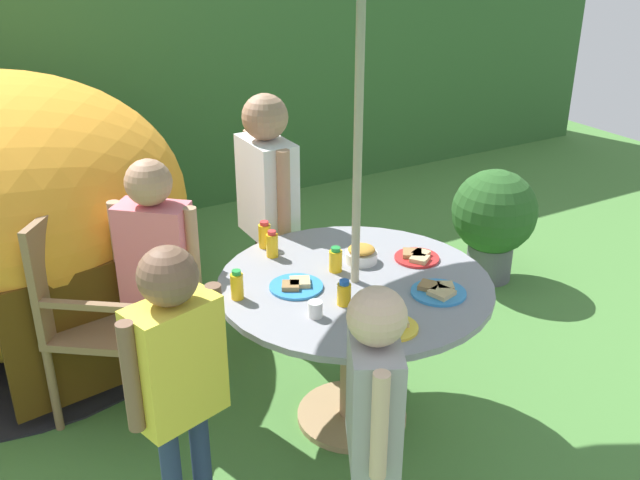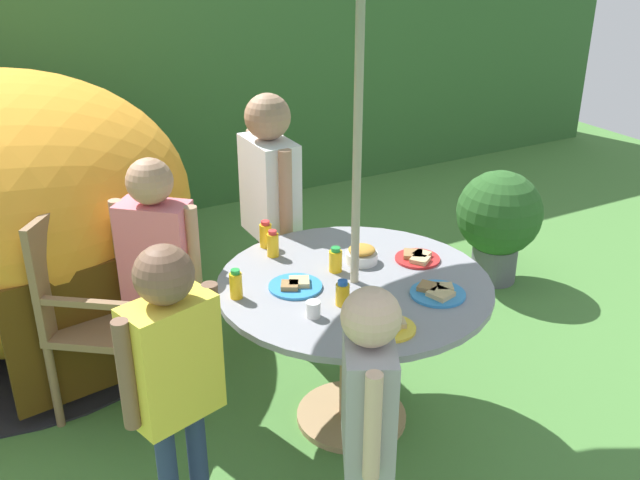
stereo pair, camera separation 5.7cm
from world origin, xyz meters
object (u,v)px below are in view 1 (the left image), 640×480
object	(u,v)px
child_in_grey_shirt	(374,399)
plate_mid_right	(438,291)
plate_far_right	(392,326)
juice_bottle_far_left	(344,293)
garden_table	(354,315)
plate_center_back	(296,286)
potted_plant	(494,217)
child_in_white_shirt	(267,189)
juice_bottle_front_edge	(272,244)
plate_center_front	(417,257)
juice_bottle_mid_left	(237,285)
juice_bottle_near_right	(336,260)
wooden_chair	(93,300)
child_in_yellow_shirt	(176,362)
juice_bottle_near_left	(265,235)
child_in_pink_shirt	(156,253)
snack_bowl	(361,254)
cup_near	(315,309)

from	to	relation	value
child_in_grey_shirt	plate_mid_right	xyz separation A→B (m)	(0.62, 0.45, 0.02)
plate_far_right	juice_bottle_far_left	xyz separation A→B (m)	(-0.06, 0.25, 0.04)
garden_table	plate_center_back	xyz separation A→B (m)	(-0.25, 0.07, 0.18)
potted_plant	child_in_white_shirt	bearing A→B (deg)	176.81
plate_far_right	juice_bottle_front_edge	xyz separation A→B (m)	(-0.11, 0.80, 0.05)
child_in_grey_shirt	plate_center_front	size ratio (longest dim) A/B	5.53
plate_far_right	juice_bottle_front_edge	size ratio (longest dim) A/B	1.57
plate_center_front	juice_bottle_mid_left	xyz separation A→B (m)	(-0.86, 0.07, 0.05)
plate_center_front	juice_bottle_front_edge	size ratio (longest dim) A/B	1.60
plate_far_right	juice_bottle_near_right	bearing A→B (deg)	82.98
child_in_white_shirt	juice_bottle_mid_left	distance (m)	0.90
wooden_chair	child_in_white_shirt	world-z (taller)	child_in_white_shirt
child_in_yellow_shirt	plate_center_back	bearing A→B (deg)	10.92
wooden_chair	juice_bottle_near_right	xyz separation A→B (m)	(0.94, -0.60, 0.23)
plate_center_back	juice_bottle_near_left	distance (m)	0.44
child_in_yellow_shirt	child_in_white_shirt	bearing A→B (deg)	35.14
plate_far_right	juice_bottle_near_left	bearing A→B (deg)	96.06
juice_bottle_near_left	juice_bottle_far_left	size ratio (longest dim) A/B	1.20
child_in_pink_shirt	plate_far_right	size ratio (longest dim) A/B	6.08
child_in_grey_shirt	juice_bottle_far_left	bearing A→B (deg)	5.53
child_in_grey_shirt	potted_plant	bearing A→B (deg)	-24.09
potted_plant	juice_bottle_front_edge	distance (m)	1.81
child_in_grey_shirt	juice_bottle_front_edge	distance (m)	1.13
garden_table	child_in_yellow_shirt	size ratio (longest dim) A/B	0.99
child_in_pink_shirt	juice_bottle_front_edge	world-z (taller)	child_in_pink_shirt
garden_table	child_in_grey_shirt	xyz separation A→B (m)	(-0.38, -0.72, 0.16)
child_in_white_shirt	child_in_pink_shirt	size ratio (longest dim) A/B	1.12
snack_bowl	plate_far_right	bearing A→B (deg)	-111.39
child_in_grey_shirt	cup_near	xyz separation A→B (m)	(0.09, 0.55, 0.04)
child_in_yellow_shirt	juice_bottle_front_edge	bearing A→B (deg)	27.26
garden_table	cup_near	bearing A→B (deg)	-149.48
plate_mid_right	child_in_white_shirt	bearing A→B (deg)	101.78
plate_mid_right	cup_near	world-z (taller)	cup_near
potted_plant	plate_center_front	bearing A→B (deg)	-148.11
child_in_white_shirt	juice_bottle_far_left	distance (m)	1.02
child_in_white_shirt	child_in_yellow_shirt	distance (m)	1.43
child_in_white_shirt	child_in_grey_shirt	world-z (taller)	child_in_white_shirt
child_in_white_shirt	child_in_grey_shirt	xyz separation A→B (m)	(-0.39, -1.57, -0.15)
potted_plant	juice_bottle_near_right	bearing A→B (deg)	-157.48
juice_bottle_far_left	potted_plant	bearing A→B (deg)	28.62
plate_center_back	juice_bottle_near_left	size ratio (longest dim) A/B	1.74
child_in_white_shirt	child_in_grey_shirt	bearing A→B (deg)	-13.52
plate_center_front	juice_bottle_far_left	world-z (taller)	juice_bottle_far_left
child_in_yellow_shirt	plate_center_front	bearing A→B (deg)	-2.74
child_in_pink_shirt	juice_bottle_mid_left	xyz separation A→B (m)	(0.18, -0.49, 0.01)
child_in_pink_shirt	plate_far_right	xyz separation A→B (m)	(0.60, -1.00, -0.04)
plate_center_back	juice_bottle_front_edge	size ratio (longest dim) A/B	1.78
child_in_grey_shirt	cup_near	size ratio (longest dim) A/B	17.34
child_in_pink_shirt	plate_mid_right	bearing A→B (deg)	-1.96
plate_far_right	potted_plant	bearing A→B (deg)	35.78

